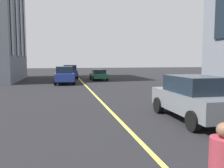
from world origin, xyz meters
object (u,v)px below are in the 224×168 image
(car_grey_oncoming, at_px, (194,97))
(car_blue_parked_a, at_px, (70,71))
(car_blue_mid, at_px, (64,75))
(car_green_far, at_px, (99,75))

(car_grey_oncoming, distance_m, car_blue_parked_a, 25.61)
(car_blue_mid, relative_size, car_green_far, 1.07)
(car_grey_oncoming, xyz_separation_m, car_green_far, (21.43, 0.80, -0.27))
(car_green_far, bearing_deg, car_blue_mid, 133.38)
(car_blue_mid, bearing_deg, car_blue_parked_a, -6.17)
(car_blue_parked_a, height_order, car_green_far, car_blue_parked_a)
(car_grey_oncoming, bearing_deg, car_green_far, 2.14)
(car_blue_parked_a, distance_m, car_green_far, 5.20)
(car_blue_mid, distance_m, car_grey_oncoming, 18.04)
(car_grey_oncoming, height_order, car_green_far, car_grey_oncoming)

